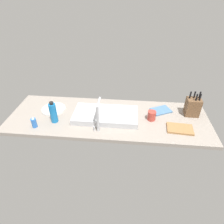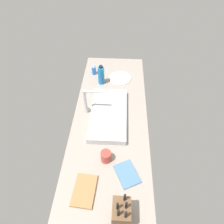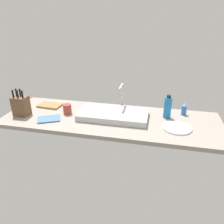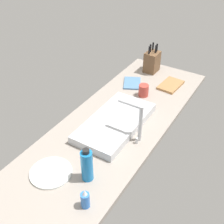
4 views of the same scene
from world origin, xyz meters
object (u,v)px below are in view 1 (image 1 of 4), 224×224
dinner_plate (54,109)px  coffee_mug (152,116)px  sink_basin (106,115)px  water_bottle (53,113)px  dish_towel (161,110)px  soap_bottle (34,122)px  knife_block (193,107)px  cutting_board (180,129)px  faucet (98,115)px

dinner_plate → coffee_mug: bearing=175.4°
sink_basin → water_bottle: water_bottle is taller
dinner_plate → dish_towel: same height
soap_bottle → dinner_plate: size_ratio=0.49×
knife_block → dinner_plate: (135.18, 3.90, -8.41)cm
sink_basin → cutting_board: size_ratio=2.72×
sink_basin → soap_bottle: (60.88, 19.91, 2.12)cm
cutting_board → coffee_mug: size_ratio=2.44×
sink_basin → coffee_mug: bearing=-179.0°
cutting_board → dinner_plate: (120.46, -20.21, -0.30)cm
water_bottle → coffee_mug: (-88.60, -11.22, -5.14)cm
knife_block → faucet: bearing=20.2°
water_bottle → soap_bottle: bearing=32.1°
faucet → dish_towel: bearing=-149.4°
cutting_board → dinner_plate: cutting_board is taller
cutting_board → dinner_plate: bearing=-9.5°
water_bottle → coffee_mug: 89.46cm
faucet → coffee_mug: size_ratio=2.81×
sink_basin → knife_block: (-81.36, -12.45, 6.31)cm
water_bottle → dinner_plate: bearing=-67.3°
sink_basin → coffee_mug: coffee_mug is taller
water_bottle → cutting_board: bearing=179.4°
soap_bottle → water_bottle: 18.37cm
knife_block → coffee_mug: 40.61cm
faucet → water_bottle: bearing=-10.0°
soap_bottle → dish_towel: (-114.39, -36.07, -4.22)cm
cutting_board → soap_bottle: bearing=3.7°
sink_basin → water_bottle: size_ratio=2.88×
water_bottle → dish_towel: water_bottle is taller
cutting_board → soap_bottle: soap_bottle is taller
soap_bottle → faucet: bearing=-177.9°
knife_block → dinner_plate: 135.50cm
faucet → cutting_board: size_ratio=1.15×
faucet → knife_block: size_ratio=1.05×
faucet → dish_towel: size_ratio=1.36×
soap_bottle → dinner_plate: (-7.05, -28.46, -4.22)cm
water_bottle → faucet: bearing=170.0°
sink_basin → dish_towel: 55.94cm
sink_basin → knife_block: 82.55cm
coffee_mug → sink_basin: bearing=1.0°
soap_bottle → water_bottle: (-15.01, -9.41, 4.82)cm
knife_block → sink_basin: bearing=9.3°
dinner_plate → dish_towel: (-107.34, -7.61, 0.00)cm
knife_block → dish_towel: bearing=-6.9°
coffee_mug → dinner_plate: bearing=-4.6°
knife_block → coffee_mug: bearing=17.5°
soap_bottle → dish_towel: soap_bottle is taller
sink_basin → water_bottle: 47.56cm
water_bottle → dish_towel: bearing=-165.0°
knife_block → cutting_board: bearing=59.2°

